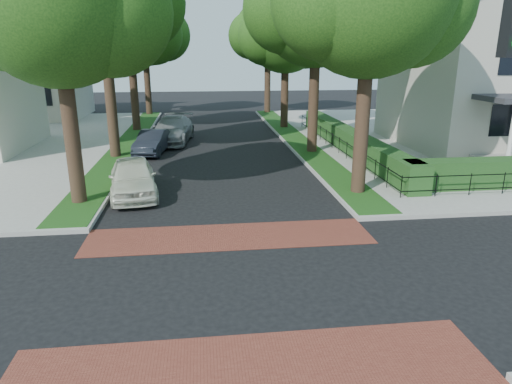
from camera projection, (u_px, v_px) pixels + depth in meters
ground at (238, 285)px, 11.46m from camera, size 120.00×120.00×0.00m
sidewalk_ne at (495, 135)px, 31.69m from camera, size 30.00×30.00×0.15m
crosswalk_far at (230, 236)px, 14.50m from camera, size 9.00×2.20×0.01m
crosswalk_near at (252, 369)px, 8.43m from camera, size 9.00×2.20×0.01m
grass_strip_ne at (296, 138)px, 30.16m from camera, size 1.60×29.80×0.02m
grass_strip_nw at (129, 142)px, 28.93m from camera, size 1.60×29.80×0.02m
tree_right_mid at (318, 6)px, 24.23m from camera, size 8.25×7.09×11.22m
tree_right_far at (286, 34)px, 33.06m from camera, size 7.25×6.23×9.74m
tree_right_back at (269, 33)px, 41.50m from camera, size 7.50×6.45×10.20m
tree_left_near at (61, 2)px, 15.58m from camera, size 7.50×6.45×10.20m
tree_left_far at (131, 30)px, 31.74m from camera, size 7.00×6.02×9.86m
tree_left_back at (145, 31)px, 40.22m from camera, size 7.75×6.66×10.44m
hedge_main_road at (349, 140)px, 26.36m from camera, size 1.00×18.00×1.20m
fence_main_road at (336, 143)px, 26.31m from camera, size 0.06×18.00×0.90m
house_victorian at (511, 45)px, 26.79m from camera, size 13.00×13.05×12.48m
house_left_far at (24, 59)px, 38.59m from camera, size 10.00×9.00×10.14m
parked_car_front at (133, 177)px, 18.46m from camera, size 2.48×4.71×1.53m
parked_car_middle at (153, 142)px, 26.24m from camera, size 2.01×4.18×1.32m
parked_car_rear at (173, 130)px, 29.49m from camera, size 2.96×5.85×1.63m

